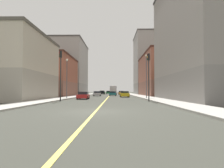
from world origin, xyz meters
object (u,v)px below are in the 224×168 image
at_px(building_left_mid, 165,75).
at_px(car_orange, 121,93).
at_px(street_lamp_left_near, 146,72).
at_px(building_right_corner, 7,67).
at_px(car_black, 102,93).
at_px(box_truck, 113,90).
at_px(building_right_distant, 68,68).
at_px(traffic_light_right_near, 61,69).
at_px(car_teal, 113,94).
at_px(building_left_far, 151,64).
at_px(car_red, 83,95).
at_px(car_silver, 97,94).
at_px(building_left_near, 210,35).
at_px(building_right_midblock, 48,76).
at_px(car_yellow, 124,94).
at_px(traffic_light_left_near, 149,71).
at_px(car_green, 108,92).
at_px(street_lamp_right_near, 67,74).

distance_m(building_left_mid, car_orange, 17.90).
bearing_deg(street_lamp_left_near, building_right_corner, -169.81).
bearing_deg(car_black, box_truck, -56.87).
xyz_separation_m(building_right_distant, traffic_light_right_near, (9.41, -43.30, -5.03)).
bearing_deg(box_truck, car_teal, -90.27).
height_order(building_left_far, traffic_light_right_near, building_left_far).
distance_m(car_black, car_red, 40.87).
bearing_deg(car_orange, traffic_light_right_near, -103.45).
height_order(traffic_light_right_near, car_silver, traffic_light_right_near).
relative_size(building_left_mid, street_lamp_left_near, 2.96).
xyz_separation_m(building_left_near, building_right_midblock, (-30.70, 20.28, -4.60)).
bearing_deg(car_orange, car_yellow, -90.31).
relative_size(traffic_light_left_near, car_green, 1.43).
bearing_deg(car_red, car_silver, 88.08).
distance_m(building_right_distant, car_teal, 23.86).
relative_size(building_left_mid, car_black, 4.92).
relative_size(car_yellow, car_red, 1.05).
bearing_deg(car_green, building_left_far, -26.40).
height_order(car_silver, box_truck, box_truck).
height_order(building_right_distant, car_orange, building_right_distant).
relative_size(car_yellow, box_truck, 0.67).
distance_m(traffic_light_right_near, street_lamp_right_near, 7.62).
distance_m(building_left_far, traffic_light_right_near, 52.67).
height_order(traffic_light_right_near, street_lamp_left_near, street_lamp_left_near).
xyz_separation_m(traffic_light_left_near, car_silver, (-9.15, 25.43, -3.50)).
bearing_deg(street_lamp_right_near, building_right_midblock, 119.18).
bearing_deg(building_left_near, car_green, 107.18).
height_order(car_green, car_teal, car_green).
xyz_separation_m(car_teal, box_truck, (0.06, 12.76, 0.96)).
xyz_separation_m(building_left_far, street_lamp_left_near, (-8.43, -39.84, -6.63)).
bearing_deg(building_right_midblock, car_black, 63.82).
relative_size(traffic_light_right_near, car_silver, 1.58).
distance_m(traffic_light_left_near, traffic_light_right_near, 11.85).
relative_size(building_right_distant, car_red, 4.76).
height_order(car_yellow, car_red, car_yellow).
bearing_deg(car_teal, car_orange, 77.10).
height_order(traffic_light_right_near, car_orange, traffic_light_right_near).
distance_m(building_left_near, building_right_corner, 31.08).
bearing_deg(box_truck, car_black, 123.13).
bearing_deg(building_left_far, car_red, -115.05).
distance_m(traffic_light_left_near, car_silver, 27.25).
distance_m(building_right_midblock, building_right_distant, 21.09).
bearing_deg(car_orange, street_lamp_right_near, -107.99).
height_order(building_left_near, building_right_midblock, building_left_near).
bearing_deg(car_silver, car_yellow, -51.94).
bearing_deg(building_left_near, traffic_light_right_near, -173.66).
xyz_separation_m(building_left_far, building_right_distant, (-30.70, -4.36, -1.99)).
height_order(car_teal, car_orange, car_orange).
distance_m(building_right_corner, building_right_distant, 39.71).
bearing_deg(car_teal, car_silver, -146.26).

